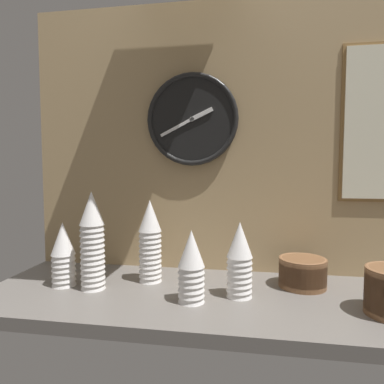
% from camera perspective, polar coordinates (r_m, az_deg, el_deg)
% --- Properties ---
extents(ground_plane, '(1.60, 0.56, 0.04)m').
position_cam_1_polar(ground_plane, '(1.18, 5.39, -17.35)').
color(ground_plane, slate).
extents(wall_tiled_back, '(1.60, 0.03, 1.05)m').
position_cam_1_polar(wall_tiled_back, '(1.36, 6.37, 8.91)').
color(wall_tiled_back, tan).
rests_on(wall_tiled_back, ground_plane).
extents(cup_stack_far_left, '(0.08, 0.08, 0.22)m').
position_cam_1_polar(cup_stack_far_left, '(1.28, -20.67, -9.64)').
color(cup_stack_far_left, white).
rests_on(cup_stack_far_left, ground_plane).
extents(cup_stack_center_right, '(0.08, 0.08, 0.24)m').
position_cam_1_polar(cup_stack_center_right, '(1.11, 7.92, -11.06)').
color(cup_stack_center_right, white).
rests_on(cup_stack_center_right, ground_plane).
extents(cup_stack_center_left, '(0.08, 0.08, 0.30)m').
position_cam_1_polar(cup_stack_center_left, '(1.25, -7.00, -8.08)').
color(cup_stack_center_left, white).
rests_on(cup_stack_center_left, ground_plane).
extents(cup_stack_left, '(0.08, 0.08, 0.33)m').
position_cam_1_polar(cup_stack_left, '(1.21, -16.28, -7.75)').
color(cup_stack_left, white).
rests_on(cup_stack_left, ground_plane).
extents(cup_stack_center, '(0.08, 0.08, 0.22)m').
position_cam_1_polar(cup_stack_center, '(1.06, -0.12, -12.26)').
color(cup_stack_center, white).
rests_on(cup_stack_center, ground_plane).
extents(bowl_stack_right, '(0.16, 0.16, 0.10)m').
position_cam_1_polar(bowl_stack_right, '(1.27, 17.94, -12.52)').
color(bowl_stack_right, brown).
rests_on(bowl_stack_right, ground_plane).
extents(wall_clock, '(0.36, 0.03, 0.36)m').
position_cam_1_polar(wall_clock, '(1.36, 0.03, 12.01)').
color(wall_clock, black).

